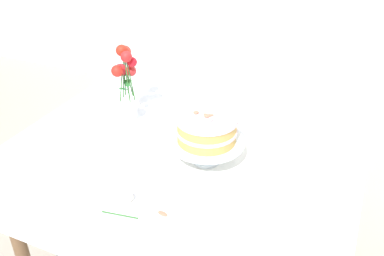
{
  "coord_description": "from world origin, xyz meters",
  "views": [
    {
      "loc": [
        0.62,
        -1.29,
        1.7
      ],
      "look_at": [
        0.05,
        -0.01,
        0.86
      ],
      "focal_mm": 39.3,
      "sensor_mm": 36.0,
      "label": 1
    }
  ],
  "objects_px": {
    "fallen_rose": "(128,198)",
    "layer_cake": "(207,128)",
    "cake_stand": "(206,144)",
    "dining_table": "(180,170)",
    "flower_vase": "(126,86)"
  },
  "relations": [
    {
      "from": "fallen_rose",
      "to": "layer_cake",
      "type": "bearing_deg",
      "value": 65.08
    },
    {
      "from": "cake_stand",
      "to": "layer_cake",
      "type": "bearing_deg",
      "value": -137.78
    },
    {
      "from": "dining_table",
      "to": "layer_cake",
      "type": "distance_m",
      "value": 0.27
    },
    {
      "from": "cake_stand",
      "to": "layer_cake",
      "type": "xyz_separation_m",
      "value": [
        -0.0,
        -0.0,
        0.07
      ]
    },
    {
      "from": "dining_table",
      "to": "fallen_rose",
      "type": "height_order",
      "value": "fallen_rose"
    },
    {
      "from": "dining_table",
      "to": "cake_stand",
      "type": "bearing_deg",
      "value": -8.28
    },
    {
      "from": "dining_table",
      "to": "fallen_rose",
      "type": "distance_m",
      "value": 0.36
    },
    {
      "from": "cake_stand",
      "to": "fallen_rose",
      "type": "distance_m",
      "value": 0.37
    },
    {
      "from": "cake_stand",
      "to": "fallen_rose",
      "type": "relative_size",
      "value": 2.29
    },
    {
      "from": "cake_stand",
      "to": "layer_cake",
      "type": "relative_size",
      "value": 1.25
    },
    {
      "from": "layer_cake",
      "to": "fallen_rose",
      "type": "bearing_deg",
      "value": -114.92
    },
    {
      "from": "dining_table",
      "to": "flower_vase",
      "type": "bearing_deg",
      "value": 155.63
    },
    {
      "from": "layer_cake",
      "to": "cake_stand",
      "type": "bearing_deg",
      "value": 42.22
    },
    {
      "from": "cake_stand",
      "to": "fallen_rose",
      "type": "bearing_deg",
      "value": -114.92
    },
    {
      "from": "cake_stand",
      "to": "flower_vase",
      "type": "bearing_deg",
      "value": 159.65
    }
  ]
}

